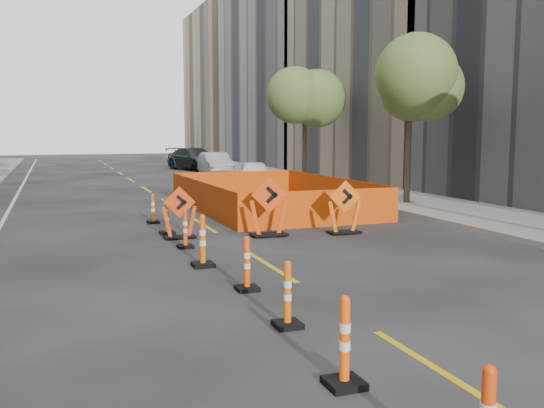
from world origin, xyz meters
name	(u,v)px	position (x,y,z in m)	size (l,w,h in m)	color
ground_plane	(360,322)	(0.00, 0.00, 0.00)	(140.00, 140.00, 0.00)	black
sidewalk_right	(420,203)	(9.00, 12.00, 0.07)	(4.00, 90.00, 0.15)	gray
bld_right_c	(426,61)	(17.00, 23.80, 7.00)	(12.00, 16.00, 14.00)	gray
bld_right_d	(315,46)	(17.00, 40.20, 10.00)	(12.00, 18.00, 20.00)	gray
bld_right_e	(249,85)	(17.00, 58.60, 8.00)	(12.00, 14.00, 16.00)	tan
tree_r_b	(409,86)	(8.40, 12.00, 4.53)	(2.80, 2.80, 5.95)	#382B1E
tree_r_c	(305,99)	(8.40, 22.00, 4.53)	(2.80, 2.80, 5.95)	#382B1E
channelizer_1	(345,341)	(-1.27, -2.00, 0.53)	(0.41, 0.41, 1.05)	#FD4F0A
channelizer_2	(288,294)	(-1.11, 0.15, 0.49)	(0.39, 0.39, 0.99)	#EA5709
channelizer_3	(247,263)	(-1.04, 2.30, 0.49)	(0.39, 0.39, 0.99)	#FF410A
channelizer_4	(203,240)	(-1.34, 4.45, 0.56)	(0.44, 0.44, 1.12)	#D95809
channelizer_5	(185,229)	(-1.26, 6.60, 0.47)	(0.37, 0.37, 0.94)	#E74109
channelizer_6	(167,216)	(-1.32, 8.74, 0.51)	(0.40, 0.40, 1.01)	#D74409
channelizer_7	(153,208)	(-1.38, 10.89, 0.46)	(0.36, 0.36, 0.92)	#DF5209
chevron_sign_left	(179,213)	(-1.13, 7.96, 0.70)	(0.93, 0.56, 1.39)	red
chevron_sign_center	(269,207)	(1.21, 7.46, 0.81)	(1.08, 0.65, 1.63)	#EA3F09
chevron_sign_right	(345,207)	(3.32, 7.15, 0.75)	(1.00, 0.60, 1.49)	#F6570A
safety_fence	(269,194)	(3.15, 12.86, 0.55)	(5.20, 8.86, 1.11)	#DE3E0B
parked_car_near	(254,174)	(5.35, 21.30, 0.68)	(1.61, 4.01, 1.36)	white
parked_car_mid	(215,164)	(5.62, 30.10, 0.74)	(1.56, 4.47, 1.47)	#99979C
parked_car_far	(195,159)	(5.55, 35.72, 0.81)	(2.27, 5.57, 1.62)	black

